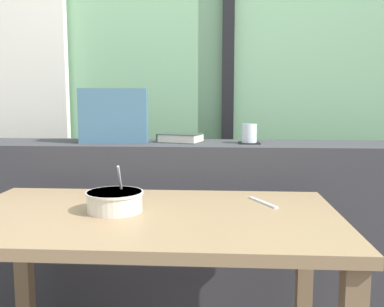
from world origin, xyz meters
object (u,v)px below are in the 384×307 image
(coaster_square, at_px, (249,143))
(fork_utensil, at_px, (263,202))
(breakfast_table, at_px, (148,243))
(throw_pillow, at_px, (114,116))
(juice_glass, at_px, (249,134))
(soup_bowl, at_px, (115,201))
(closed_book, at_px, (180,138))

(coaster_square, xyz_separation_m, fork_utensil, (0.02, -0.53, -0.16))
(breakfast_table, bearing_deg, fork_utensil, 22.09)
(fork_utensil, bearing_deg, throw_pillow, 113.92)
(coaster_square, bearing_deg, breakfast_table, -118.45)
(juice_glass, bearing_deg, soup_bowl, -125.65)
(juice_glass, distance_m, fork_utensil, 0.57)
(soup_bowl, relative_size, fork_utensil, 1.12)
(juice_glass, distance_m, closed_book, 0.34)
(coaster_square, height_order, fork_utensil, coaster_square)
(breakfast_table, relative_size, closed_book, 5.40)
(throw_pillow, bearing_deg, juice_glass, -1.06)
(throw_pillow, height_order, fork_utensil, throw_pillow)
(throw_pillow, bearing_deg, breakfast_table, -68.47)
(soup_bowl, bearing_deg, closed_book, 78.04)
(coaster_square, distance_m, soup_bowl, 0.84)
(juice_glass, height_order, soup_bowl, juice_glass)
(coaster_square, xyz_separation_m, closed_book, (-0.33, 0.04, 0.02))
(closed_book, xyz_separation_m, fork_utensil, (0.35, -0.58, -0.18))
(breakfast_table, relative_size, fork_utensil, 7.36)
(juice_glass, distance_m, soup_bowl, 0.85)
(closed_book, height_order, soup_bowl, closed_book)
(juice_glass, height_order, closed_book, juice_glass)
(juice_glass, height_order, throw_pillow, throw_pillow)
(coaster_square, height_order, throw_pillow, throw_pillow)
(closed_book, distance_m, throw_pillow, 0.34)
(closed_book, distance_m, soup_bowl, 0.75)
(coaster_square, relative_size, fork_utensil, 0.59)
(closed_book, bearing_deg, fork_utensil, -58.67)
(juice_glass, bearing_deg, throw_pillow, 178.94)
(closed_book, xyz_separation_m, throw_pillow, (-0.32, -0.03, 0.11))
(breakfast_table, bearing_deg, juice_glass, 61.55)
(juice_glass, relative_size, fork_utensil, 0.52)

